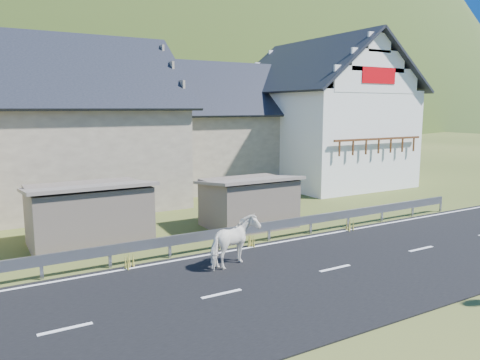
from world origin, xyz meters
TOP-DOWN VIEW (x-y plane):
  - ground at (0.00, 0.00)m, footprint 160.00×160.00m
  - road at (0.00, 0.00)m, footprint 60.00×7.00m
  - lane_markings at (0.00, 0.00)m, footprint 60.00×6.60m
  - guardrail at (-0.00, 3.68)m, footprint 28.10×0.09m
  - shed_left at (-2.00, 6.50)m, footprint 4.30×3.30m
  - shed_right at (4.50, 6.00)m, footprint 3.80×2.90m
  - house_stone_a at (-1.00, 15.00)m, footprint 10.80×9.80m
  - house_stone_b at (9.00, 17.00)m, footprint 9.80×8.80m
  - house_white at (15.00, 14.00)m, footprint 8.80×10.80m
  - mountain at (5.00, 180.00)m, footprint 440.00×280.00m
  - horse at (1.42, 1.80)m, footprint 1.50×2.03m

SIDE VIEW (x-z plane):
  - mountain at x=5.00m, z-range -150.00..110.00m
  - ground at x=0.00m, z-range 0.00..0.00m
  - road at x=0.00m, z-range 0.00..0.04m
  - lane_markings at x=0.00m, z-range 0.04..0.05m
  - guardrail at x=0.00m, z-range 0.19..0.94m
  - horse at x=1.42m, z-range 0.04..1.60m
  - shed_right at x=4.50m, z-range -0.10..2.10m
  - shed_left at x=-2.00m, z-range -0.10..2.30m
  - house_stone_b at x=9.00m, z-range 0.19..8.29m
  - house_stone_a at x=-1.00m, z-range 0.18..9.08m
  - house_white at x=15.00m, z-range 0.21..9.91m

